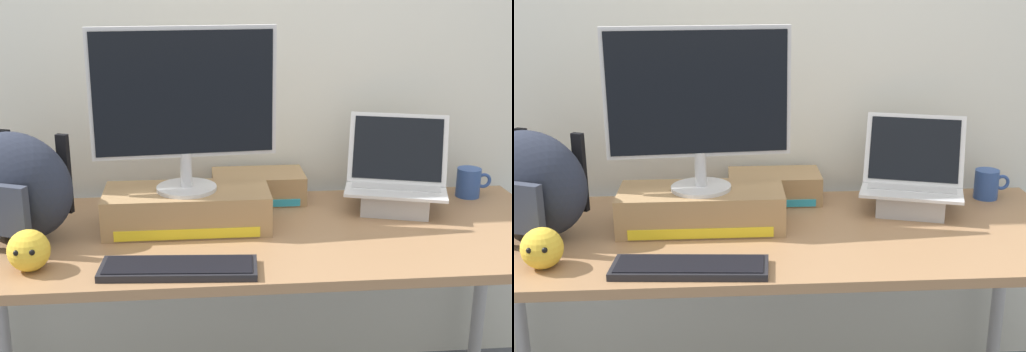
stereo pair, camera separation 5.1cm
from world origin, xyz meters
The scene contains 10 objects.
back_wall centered at (0.00, 0.48, 1.30)m, with size 7.00×0.10×2.60m, color silver.
desk centered at (0.00, 0.00, 0.67)m, with size 1.92×0.75×0.73m.
toner_box_yellow centered at (-0.21, 0.05, 0.79)m, with size 0.52×0.23×0.12m.
desktop_monitor centered at (-0.21, 0.05, 1.13)m, with size 0.56×0.19×0.50m.
open_laptop centered at (0.49, 0.16, 0.80)m, with size 0.39×0.33×0.31m.
external_keyboard centered at (-0.24, -0.28, 0.74)m, with size 0.43×0.17×0.02m.
messenger_backpack centered at (-0.72, 0.00, 0.90)m, with size 0.42×0.32×0.33m.
coffee_mug centered at (0.79, 0.27, 0.78)m, with size 0.13×0.08×0.10m.
plush_toy centered at (-0.64, -0.23, 0.79)m, with size 0.12×0.12×0.12m.
toner_box_cyan centered at (0.04, 0.30, 0.78)m, with size 0.32×0.18×0.10m.
Camera 2 is at (-0.13, -1.98, 1.52)m, focal length 47.90 mm.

